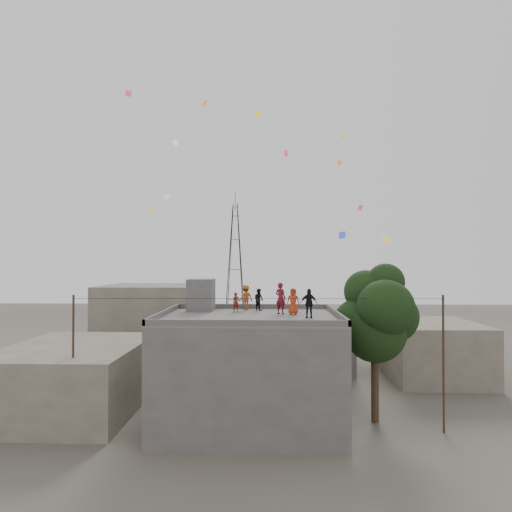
{
  "coord_description": "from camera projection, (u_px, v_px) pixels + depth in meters",
  "views": [
    {
      "loc": [
        1.09,
        -24.37,
        9.14
      ],
      "look_at": [
        0.27,
        3.09,
        9.57
      ],
      "focal_mm": 30.0,
      "sensor_mm": 36.0,
      "label": 1
    }
  ],
  "objects": [
    {
      "name": "ground",
      "position": [
        250.0,
        423.0,
        24.25
      ],
      "size": [
        140.0,
        140.0,
        0.0
      ],
      "primitive_type": "plane",
      "color": "#443F38",
      "rests_on": "ground"
    },
    {
      "name": "main_building",
      "position": [
        250.0,
        370.0,
        24.3
      ],
      "size": [
        10.0,
        8.0,
        6.1
      ],
      "color": "#4E4B49",
      "rests_on": "ground"
    },
    {
      "name": "parapet",
      "position": [
        250.0,
        313.0,
        24.35
      ],
      "size": [
        10.0,
        8.0,
        0.3
      ],
      "color": "#4E4B49",
      "rests_on": "main_building"
    },
    {
      "name": "stair_head_box",
      "position": [
        201.0,
        295.0,
        27.05
      ],
      "size": [
        1.6,
        1.8,
        2.0
      ],
      "primitive_type": "cube",
      "color": "#4E4B49",
      "rests_on": "main_building"
    },
    {
      "name": "neighbor_west",
      "position": [
        75.0,
        377.0,
        26.61
      ],
      "size": [
        8.0,
        10.0,
        4.0
      ],
      "primitive_type": "cube",
      "color": "#61584D",
      "rests_on": "ground"
    },
    {
      "name": "neighbor_north",
      "position": [
        279.0,
        337.0,
        38.22
      ],
      "size": [
        12.0,
        9.0,
        5.0
      ],
      "primitive_type": "cube",
      "color": "#4E4B49",
      "rests_on": "ground"
    },
    {
      "name": "neighbor_northwest",
      "position": [
        152.0,
        322.0,
        40.6
      ],
      "size": [
        9.0,
        8.0,
        7.0
      ],
      "primitive_type": "cube",
      "color": "#61584D",
      "rests_on": "ground"
    },
    {
      "name": "neighbor_east",
      "position": [
        432.0,
        350.0,
        33.86
      ],
      "size": [
        7.0,
        8.0,
        4.4
      ],
      "primitive_type": "cube",
      "color": "#61584D",
      "rests_on": "ground"
    },
    {
      "name": "tree",
      "position": [
        377.0,
        315.0,
        24.72
      ],
      "size": [
        4.9,
        4.6,
        9.1
      ],
      "color": "black",
      "rests_on": "ground"
    },
    {
      "name": "utility_line",
      "position": [
        258.0,
        361.0,
        23.05
      ],
      "size": [
        20.12,
        0.62,
        7.4
      ],
      "color": "black",
      "rests_on": "ground"
    },
    {
      "name": "transmission_tower",
      "position": [
        235.0,
        263.0,
        64.49
      ],
      "size": [
        2.97,
        2.97,
        20.01
      ],
      "color": "black",
      "rests_on": "ground"
    },
    {
      "name": "person_red_adult",
      "position": [
        281.0,
        298.0,
        25.23
      ],
      "size": [
        0.81,
        0.75,
        1.86
      ],
      "primitive_type": "imported",
      "rotation": [
        0.0,
        0.0,
        2.54
      ],
      "color": "maroon",
      "rests_on": "main_building"
    },
    {
      "name": "person_orange_child",
      "position": [
        293.0,
        301.0,
        25.03
      ],
      "size": [
        0.8,
        0.56,
        1.55
      ],
      "primitive_type": "imported",
      "rotation": [
        0.0,
        0.0,
        -0.1
      ],
      "color": "#B93B15",
      "rests_on": "main_building"
    },
    {
      "name": "person_dark_child",
      "position": [
        259.0,
        299.0,
        27.18
      ],
      "size": [
        0.84,
        0.85,
        1.39
      ],
      "primitive_type": "imported",
      "rotation": [
        0.0,
        0.0,
        2.31
      ],
      "color": "black",
      "rests_on": "main_building"
    },
    {
      "name": "person_dark_adult",
      "position": [
        309.0,
        303.0,
        23.5
      ],
      "size": [
        0.97,
        0.46,
        1.61
      ],
      "primitive_type": "imported",
      "rotation": [
        0.0,
        0.0,
        -0.07
      ],
      "color": "black",
      "rests_on": "main_building"
    },
    {
      "name": "person_orange_adult",
      "position": [
        246.0,
        297.0,
        27.68
      ],
      "size": [
        1.17,
        1.09,
        1.59
      ],
      "primitive_type": "imported",
      "rotation": [
        0.0,
        0.0,
        -2.49
      ],
      "color": "#A84813",
      "rests_on": "main_building"
    },
    {
      "name": "person_red_child",
      "position": [
        236.0,
        302.0,
        26.25
      ],
      "size": [
        0.52,
        0.46,
        1.21
      ],
      "primitive_type": "imported",
      "rotation": [
        0.0,
        0.0,
        0.47
      ],
      "color": "maroon",
      "rests_on": "main_building"
    },
    {
      "name": "kites",
      "position": [
        262.0,
        167.0,
        32.6
      ],
      "size": [
        16.81,
        15.7,
        12.94
      ],
      "color": "orange",
      "rests_on": "ground"
    }
  ]
}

